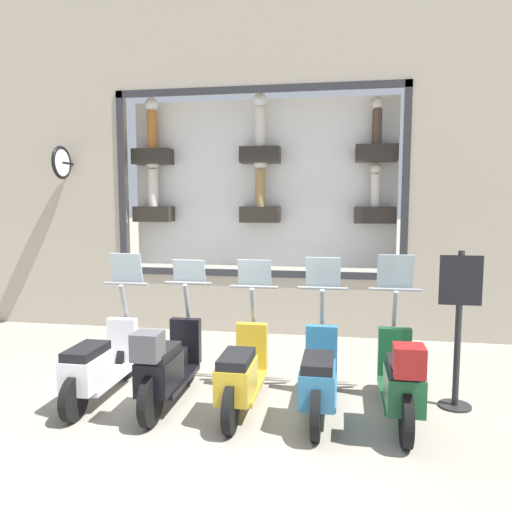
{
  "coord_description": "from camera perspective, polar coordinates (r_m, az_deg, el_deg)",
  "views": [
    {
      "loc": [
        -5.04,
        -1.44,
        2.31
      ],
      "look_at": [
        1.61,
        -0.29,
        1.57
      ],
      "focal_mm": 35.0,
      "sensor_mm": 36.0,
      "label": 1
    }
  ],
  "objects": [
    {
      "name": "scooter_white_4",
      "position": [
        6.18,
        -17.52,
        -11.74
      ],
      "size": [
        1.8,
        0.6,
        1.64
      ],
      "color": "black",
      "rests_on": "ground_plane"
    },
    {
      "name": "building_facade",
      "position": [
        8.96,
        0.33,
        18.24
      ],
      "size": [
        1.21,
        36.0,
        8.19
      ],
      "color": "#ADA08E",
      "rests_on": "ground_plane"
    },
    {
      "name": "scooter_black_3",
      "position": [
        5.79,
        -10.17,
        -12.19
      ],
      "size": [
        1.81,
        0.6,
        1.58
      ],
      "color": "black",
      "rests_on": "ground_plane"
    },
    {
      "name": "scooter_green_0",
      "position": [
        5.5,
        16.24,
        -13.34
      ],
      "size": [
        1.81,
        0.61,
        1.69
      ],
      "color": "black",
      "rests_on": "ground_plane"
    },
    {
      "name": "scooter_teal_1",
      "position": [
        5.54,
        7.2,
        -13.52
      ],
      "size": [
        1.8,
        0.6,
        1.64
      ],
      "color": "black",
      "rests_on": "ground_plane"
    },
    {
      "name": "scooter_yellow_2",
      "position": [
        5.63,
        -1.65,
        -13.2
      ],
      "size": [
        1.8,
        0.6,
        1.59
      ],
      "color": "black",
      "rests_on": "ground_plane"
    },
    {
      "name": "ground_plane",
      "position": [
        5.73,
        -5.91,
        -17.51
      ],
      "size": [
        120.0,
        120.0,
        0.0
      ],
      "primitive_type": "plane",
      "color": "gray"
    },
    {
      "name": "shop_sign_post",
      "position": [
        6.0,
        22.15,
        -7.16
      ],
      "size": [
        0.36,
        0.45,
        1.77
      ],
      "color": "#232326",
      "rests_on": "ground_plane"
    }
  ]
}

